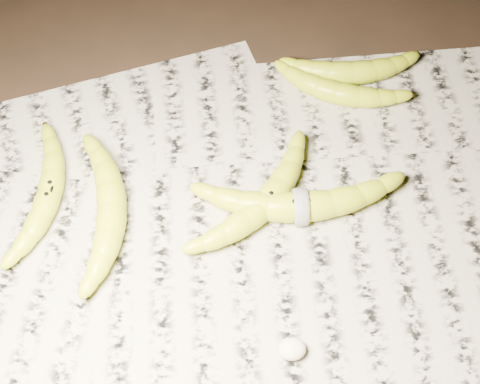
{
  "coord_description": "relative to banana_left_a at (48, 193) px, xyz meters",
  "views": [
    {
      "loc": [
        -0.06,
        -0.4,
        0.75
      ],
      "look_at": [
        -0.0,
        0.03,
        0.05
      ],
      "focal_mm": 50.0,
      "sensor_mm": 36.0,
      "label": 1
    }
  ],
  "objects": [
    {
      "name": "banana_taped",
      "position": [
        0.32,
        -0.06,
        0.0
      ],
      "size": [
        0.24,
        0.08,
        0.04
      ],
      "primitive_type": null,
      "rotation": [
        0.0,
        0.0,
        -0.06
      ],
      "color": "#B7CE19",
      "rests_on": "newspaper_patch"
    },
    {
      "name": "newspaper_patch",
      "position": [
        0.21,
        -0.1,
        -0.02
      ],
      "size": [
        0.9,
        0.7,
        0.01
      ],
      "primitive_type": "cube",
      "color": "#A8A290",
      "rests_on": "ground"
    },
    {
      "name": "banana_left_b",
      "position": [
        0.08,
        -0.03,
        0.0
      ],
      "size": [
        0.07,
        0.2,
        0.04
      ],
      "primitive_type": null,
      "rotation": [
        0.0,
        0.0,
        1.54
      ],
      "color": "#B7CE19",
      "rests_on": "newspaper_patch"
    },
    {
      "name": "measuring_tape",
      "position": [
        0.32,
        -0.06,
        0.0
      ],
      "size": [
        0.01,
        0.05,
        0.05
      ],
      "primitive_type": "torus",
      "rotation": [
        0.0,
        1.57,
        -0.06
      ],
      "color": "white",
      "rests_on": "newspaper_patch"
    },
    {
      "name": "banana_center",
      "position": [
        0.27,
        -0.05,
        0.0
      ],
      "size": [
        0.19,
        0.18,
        0.04
      ],
      "primitive_type": null,
      "rotation": [
        0.0,
        0.0,
        0.74
      ],
      "color": "#B7CE19",
      "rests_on": "newspaper_patch"
    },
    {
      "name": "banana_upper_a",
      "position": [
        0.4,
        0.12,
        0.0
      ],
      "size": [
        0.18,
        0.12,
        0.03
      ],
      "primitive_type": null,
      "rotation": [
        0.0,
        0.0,
        -0.44
      ],
      "color": "#B7CE19",
      "rests_on": "newspaper_patch"
    },
    {
      "name": "banana_upper_b",
      "position": [
        0.43,
        0.15,
        0.0
      ],
      "size": [
        0.17,
        0.07,
        0.04
      ],
      "primitive_type": null,
      "rotation": [
        0.0,
        0.0,
        -0.07
      ],
      "color": "#B7CE19",
      "rests_on": "newspaper_patch"
    },
    {
      "name": "flesh_chunk_c",
      "position": [
        0.28,
        -0.24,
        -0.01
      ],
      "size": [
        0.03,
        0.03,
        0.02
      ],
      "primitive_type": "ellipsoid",
      "color": "beige",
      "rests_on": "newspaper_patch"
    },
    {
      "name": "ground",
      "position": [
        0.25,
        -0.08,
        -0.02
      ],
      "size": [
        3.0,
        3.0,
        0.0
      ],
      "primitive_type": "plane",
      "color": "black",
      "rests_on": "ground"
    },
    {
      "name": "banana_left_a",
      "position": [
        0.0,
        0.0,
        0.0
      ],
      "size": [
        0.09,
        0.19,
        0.03
      ],
      "primitive_type": null,
      "rotation": [
        0.0,
        0.0,
        1.35
      ],
      "color": "#B7CE19",
      "rests_on": "newspaper_patch"
    }
  ]
}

